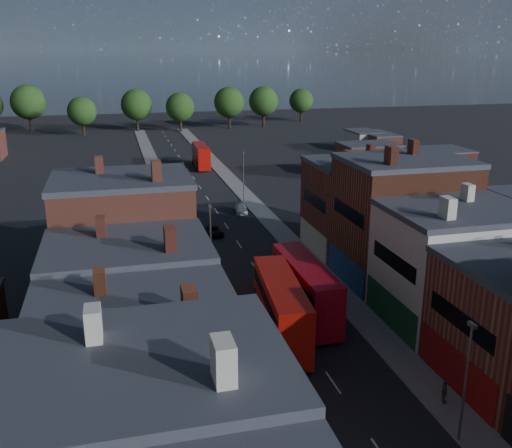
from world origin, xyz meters
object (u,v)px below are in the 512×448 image
bus_1 (306,288)px  car_3 (241,209)px  bus_0 (281,308)px  ped_1 (219,339)px  car_2 (214,231)px  ped_3 (444,392)px  bus_2 (201,156)px

bus_1 → car_3: bearing=86.3°
bus_0 → ped_1: (-5.37, -0.44, -1.93)m
bus_0 → bus_1: 4.85m
car_2 → bus_0: bearing=-91.6°
bus_0 → ped_3: bus_0 is taller
car_2 → ped_3: ped_3 is taller
bus_0 → bus_1: (3.36, 3.49, -0.04)m
car_2 → ped_1: (-4.87, -29.62, 0.32)m
bus_1 → car_2: bus_1 is taller
car_3 → ped_3: size_ratio=2.47×
bus_2 → car_3: bearing=-87.9°
bus_0 → bus_2: bus_0 is taller
ped_3 → bus_0: bearing=59.0°
bus_0 → car_2: 29.27m
car_3 → ped_3: bearing=-79.3°
car_3 → ped_3: (2.90, -50.59, 0.36)m
ped_1 → bus_2: bearing=-83.5°
bus_1 → car_3: (2.00, 35.45, -2.19)m
bus_0 → car_2: bearing=96.4°
bus_1 → ped_1: (-8.73, -3.93, -1.89)m
bus_0 → car_2: (-0.50, 29.18, -2.25)m
bus_0 → car_2: bus_0 is taller
car_2 → car_3: 11.38m
car_2 → car_3: (5.86, 9.76, 0.02)m
bus_2 → ped_1: bus_2 is taller
bus_1 → ped_1: 9.75m
bus_1 → bus_0: bearing=-134.4°
bus_1 → ped_3: 16.01m
bus_1 → ped_3: bus_1 is taller
ped_1 → car_2: bearing=-85.1°
bus_2 → car_2: (-5.29, -44.88, -1.95)m
bus_1 → bus_2: bearing=88.3°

